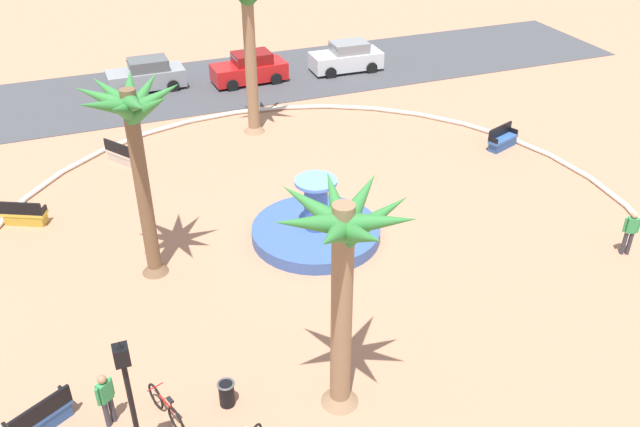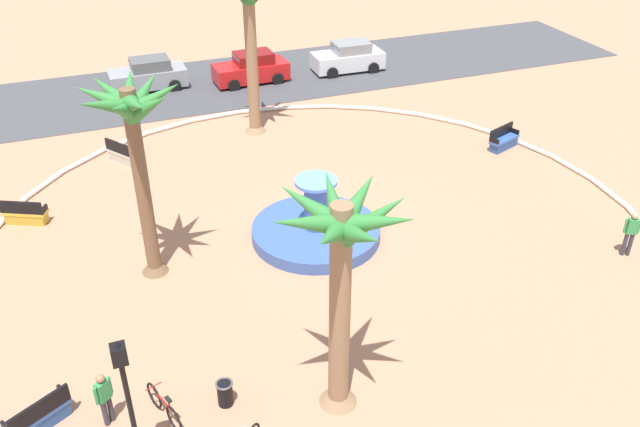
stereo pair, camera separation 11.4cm
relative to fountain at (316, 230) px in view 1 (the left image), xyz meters
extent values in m
plane|color=tan|center=(0.19, -0.08, -0.33)|extent=(80.00, 80.00, 0.00)
torus|color=silver|center=(0.19, -0.08, -0.23)|extent=(23.76, 23.76, 0.20)
cube|color=#424247|center=(0.19, 16.20, -0.31)|extent=(48.00, 8.00, 0.03)
cylinder|color=#38569E|center=(0.00, 0.00, -0.10)|extent=(4.55, 4.55, 0.45)
cylinder|color=#19567F|center=(0.00, 0.00, -0.14)|extent=(4.00, 4.00, 0.34)
cylinder|color=#38569E|center=(0.00, 0.00, 1.00)|extent=(0.82, 0.82, 1.76)
cylinder|color=#3D5FAD|center=(0.00, 0.00, 1.94)|extent=(1.45, 1.45, 0.12)
cylinder|color=#8E6B4C|center=(-2.15, -7.36, 2.63)|extent=(0.52, 0.52, 5.91)
cone|color=#8E6B4C|center=(-2.15, -7.36, -0.08)|extent=(0.98, 0.98, 0.50)
cone|color=#337F38|center=(-1.43, -7.45, 5.15)|extent=(1.78, 0.76, 1.34)
cone|color=#337F38|center=(-1.54, -6.85, 5.30)|extent=(1.71, 1.57, 1.09)
cone|color=#337F38|center=(-2.03, -6.60, 5.25)|extent=(0.81, 1.83, 1.18)
cone|color=#337F38|center=(-2.63, -6.73, 5.31)|extent=(1.52, 1.75, 1.08)
cone|color=#337F38|center=(-2.95, -7.42, 5.35)|extent=(1.81, 0.69, 1.01)
cone|color=#337F38|center=(-2.63, -7.98, 5.29)|extent=(1.53, 1.74, 1.12)
cone|color=#337F38|center=(-2.07, -8.13, 5.26)|extent=(0.73, 1.81, 1.17)
cone|color=#337F38|center=(-1.54, -7.89, 5.34)|extent=(1.70, 1.59, 1.03)
cylinder|color=brown|center=(-5.65, 0.00, 2.85)|extent=(0.46, 0.46, 6.34)
cone|color=brown|center=(-5.65, 0.00, -0.08)|extent=(0.87, 0.87, 0.50)
cone|color=#337F38|center=(-4.93, -0.06, 5.67)|extent=(1.73, 0.69, 1.21)
cone|color=#337F38|center=(-5.16, 0.52, 5.65)|extent=(1.56, 1.61, 1.24)
cone|color=#337F38|center=(-5.51, 0.76, 5.80)|extent=(0.87, 1.78, 0.98)
cone|color=#337F38|center=(-6.06, 0.64, 5.75)|extent=(1.39, 1.74, 1.06)
cone|color=#337F38|center=(-6.33, 0.33, 5.74)|extent=(1.78, 1.25, 1.08)
cone|color=#337F38|center=(-6.33, -0.35, 5.75)|extent=(1.77, 1.27, 1.06)
cone|color=#337F38|center=(-5.94, -0.68, 5.68)|extent=(1.17, 1.78, 1.18)
cone|color=#337F38|center=(-5.56, -0.78, 5.82)|extent=(0.76, 1.75, 0.95)
cone|color=#337F38|center=(-5.19, -0.51, 5.60)|extent=(1.54, 1.61, 1.32)
cylinder|color=#8E6B4C|center=(0.50, 9.44, 3.08)|extent=(0.53, 0.53, 6.80)
cone|color=#8E6B4C|center=(0.50, 9.44, -0.08)|extent=(1.00, 1.00, 0.50)
cube|color=#335BA8|center=(-9.34, -5.52, 0.12)|extent=(1.64, 1.23, 0.12)
cube|color=black|center=(-9.24, -5.70, 0.42)|extent=(1.43, 0.86, 0.50)
cube|color=#2B4E8F|center=(-9.34, -5.52, -0.13)|extent=(1.51, 1.13, 0.39)
cube|color=black|center=(-8.69, -5.15, 0.26)|extent=(0.29, 0.43, 0.24)
cube|color=gold|center=(-9.58, 4.71, 0.12)|extent=(1.66, 1.15, 0.12)
cube|color=black|center=(-9.67, 4.52, 0.42)|extent=(1.47, 0.78, 0.50)
cube|color=gold|center=(-9.58, 4.71, -0.13)|extent=(1.52, 1.06, 0.39)
cube|color=black|center=(-10.25, 5.04, 0.26)|extent=(0.27, 0.44, 0.24)
cube|color=black|center=(-8.90, 4.38, 0.26)|extent=(0.27, 0.44, 0.24)
cube|color=#335BA8|center=(10.31, 3.76, 0.12)|extent=(1.67, 1.03, 0.12)
cube|color=black|center=(10.24, 3.95, 0.42)|extent=(1.52, 0.64, 0.50)
cube|color=#2B4E8F|center=(10.31, 3.76, -0.13)|extent=(1.54, 0.95, 0.39)
cube|color=black|center=(11.01, 4.02, 0.26)|extent=(0.23, 0.45, 0.24)
cube|color=black|center=(9.61, 3.49, 0.26)|extent=(0.23, 0.45, 0.24)
cube|color=beige|center=(-5.62, 8.40, 0.12)|extent=(1.32, 1.60, 0.12)
cube|color=black|center=(-5.80, 8.28, 0.42)|extent=(0.97, 1.37, 0.50)
cube|color=#B6ADA0|center=(-5.62, 8.40, -0.13)|extent=(1.21, 1.47, 0.39)
cube|color=black|center=(-6.05, 9.02, 0.26)|extent=(0.42, 0.32, 0.24)
cube|color=black|center=(-5.20, 7.78, 0.26)|extent=(0.42, 0.32, 0.24)
cylinder|color=black|center=(-7.16, -7.70, 1.37)|extent=(0.12, 0.12, 3.40)
cube|color=black|center=(-7.16, -7.70, 3.30)|extent=(0.32, 0.32, 0.44)
sphere|color=#F2EDCC|center=(-7.16, -7.70, 3.30)|extent=(0.22, 0.22, 0.22)
cone|color=black|center=(-7.16, -7.70, 3.58)|extent=(0.20, 0.20, 0.18)
cylinder|color=black|center=(-4.87, -6.40, 0.02)|extent=(0.40, 0.40, 0.70)
torus|color=#4C4C51|center=(-4.87, -6.40, 0.37)|extent=(0.46, 0.46, 0.06)
torus|color=black|center=(-6.57, -5.84, 0.03)|extent=(0.30, 0.70, 0.72)
torus|color=black|center=(-6.24, -6.78, 0.03)|extent=(0.30, 0.70, 0.72)
cylinder|color=#B21919|center=(-6.40, -6.31, 0.27)|extent=(0.36, 0.91, 0.05)
cylinder|color=#B21919|center=(-6.29, -6.64, 0.42)|extent=(0.04, 0.04, 0.30)
cube|color=black|center=(-6.29, -6.64, 0.59)|extent=(0.16, 0.22, 0.06)
cylinder|color=#B21919|center=(-6.55, -5.89, 0.40)|extent=(0.43, 0.17, 0.03)
cylinder|color=#33333D|center=(-7.80, -6.02, 0.08)|extent=(0.14, 0.14, 0.82)
cylinder|color=#33333D|center=(-7.65, -5.91, 0.08)|extent=(0.14, 0.14, 0.82)
cube|color=#338C4C|center=(-7.72, -5.97, 0.77)|extent=(0.39, 0.37, 0.56)
sphere|color=#9E7051|center=(-7.72, -5.97, 1.17)|extent=(0.22, 0.22, 0.22)
cylinder|color=#338C4C|center=(-7.90, -6.10, 0.77)|extent=(0.09, 0.09, 0.53)
cylinder|color=#338C4C|center=(-7.55, -5.83, 0.77)|extent=(0.09, 0.09, 0.53)
cylinder|color=#33333D|center=(9.57, -4.78, 0.11)|extent=(0.14, 0.14, 0.88)
cylinder|color=#33333D|center=(9.41, -4.70, 0.11)|extent=(0.14, 0.14, 0.88)
cube|color=#338C4C|center=(9.49, -4.74, 0.83)|extent=(0.39, 0.33, 0.56)
sphere|color=tan|center=(9.49, -4.74, 1.23)|extent=(0.22, 0.22, 0.22)
cylinder|color=#338C4C|center=(9.69, -4.84, 0.83)|extent=(0.09, 0.09, 0.53)
cylinder|color=#338C4C|center=(9.29, -4.65, 0.83)|extent=(0.09, 0.09, 0.53)
cube|color=gray|center=(-3.34, 16.67, 0.31)|extent=(4.02, 1.75, 0.90)
cube|color=#545558|center=(-3.14, 16.68, 1.04)|extent=(2.02, 1.47, 0.60)
cube|color=#333D47|center=(-4.04, 16.66, 0.96)|extent=(0.31, 1.36, 0.51)
cylinder|color=black|center=(-4.57, 15.81, -0.01)|extent=(0.64, 0.23, 0.64)
cylinder|color=black|center=(-4.59, 17.51, -0.01)|extent=(0.64, 0.23, 0.64)
cylinder|color=black|center=(-2.09, 15.84, -0.01)|extent=(0.64, 0.23, 0.64)
cylinder|color=black|center=(-2.11, 17.54, -0.01)|extent=(0.64, 0.23, 0.64)
cube|color=red|center=(2.06, 15.69, 0.31)|extent=(4.07, 1.87, 0.90)
cube|color=maroon|center=(2.26, 15.70, 1.04)|extent=(2.06, 1.53, 0.60)
cube|color=#333D47|center=(1.36, 15.66, 0.96)|extent=(0.35, 1.37, 0.51)
cylinder|color=black|center=(0.86, 14.79, -0.01)|extent=(0.65, 0.25, 0.64)
cylinder|color=black|center=(0.78, 16.49, -0.01)|extent=(0.65, 0.25, 0.64)
cylinder|color=black|center=(3.34, 14.90, -0.01)|extent=(0.65, 0.25, 0.64)
cylinder|color=black|center=(3.26, 16.59, -0.01)|extent=(0.65, 0.25, 0.64)
cube|color=silver|center=(7.72, 15.51, 0.31)|extent=(4.04, 1.80, 0.90)
cube|color=gray|center=(7.92, 15.50, 1.04)|extent=(2.04, 1.50, 0.60)
cube|color=#333D47|center=(7.02, 15.52, 0.96)|extent=(0.33, 1.37, 0.51)
cylinder|color=black|center=(6.46, 14.69, -0.01)|extent=(0.65, 0.24, 0.64)
cylinder|color=black|center=(6.50, 16.39, -0.01)|extent=(0.65, 0.24, 0.64)
cylinder|color=black|center=(8.94, 14.62, -0.01)|extent=(0.65, 0.24, 0.64)
cylinder|color=black|center=(8.98, 16.32, -0.01)|extent=(0.65, 0.24, 0.64)
camera|label=1|loc=(-7.03, -18.61, 12.92)|focal=37.76mm
camera|label=2|loc=(-6.93, -18.65, 12.92)|focal=37.76mm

